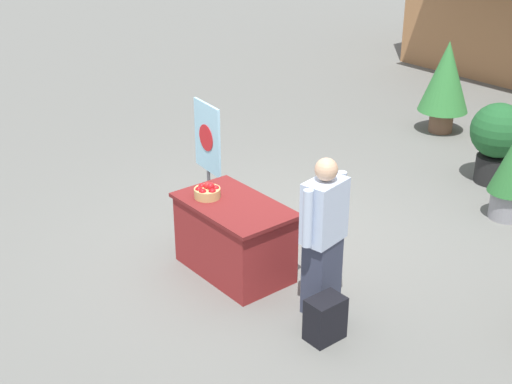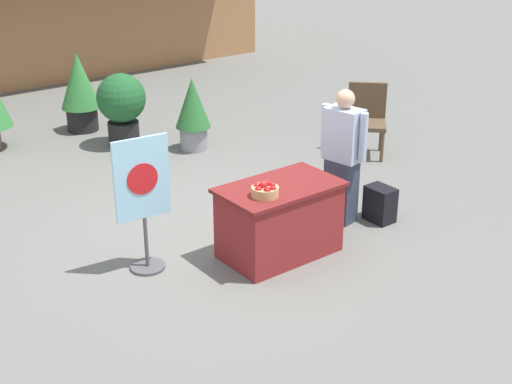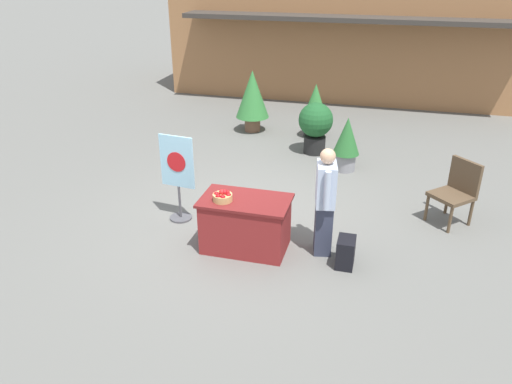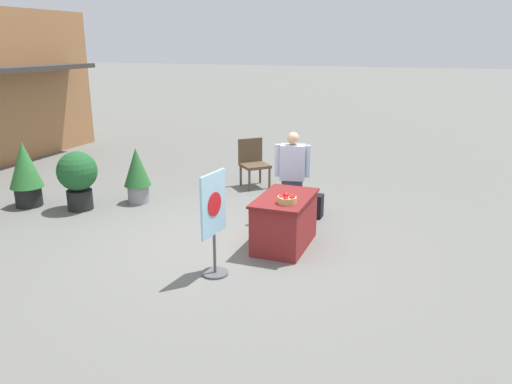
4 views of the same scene
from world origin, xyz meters
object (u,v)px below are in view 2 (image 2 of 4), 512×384
(poster_board, at_px, (143,199))
(potted_plant_near_left, at_px, (193,111))
(display_table, at_px, (279,220))
(person_visitor, at_px, (343,156))
(apple_basket, at_px, (265,190))
(potted_plant_near_right, at_px, (80,89))
(backpack, at_px, (380,204))
(potted_plant_far_left, at_px, (122,104))
(patio_chair, at_px, (366,116))

(poster_board, distance_m, potted_plant_near_left, 3.63)
(display_table, xyz_separation_m, person_visitor, (1.09, 0.21, 0.40))
(apple_basket, distance_m, potted_plant_near_right, 5.32)
(person_visitor, height_order, potted_plant_near_left, person_visitor)
(backpack, bearing_deg, person_visitor, 141.06)
(potted_plant_far_left, relative_size, potted_plant_near_right, 0.88)
(backpack, xyz_separation_m, potted_plant_near_right, (-1.29, 5.26, 0.47))
(poster_board, xyz_separation_m, potted_plant_near_right, (1.44, 4.59, -0.10))
(apple_basket, xyz_separation_m, potted_plant_near_right, (0.46, 5.29, -0.18))
(patio_chair, distance_m, potted_plant_near_left, 2.53)
(poster_board, bearing_deg, apple_basket, 60.95)
(potted_plant_far_left, bearing_deg, backpack, -75.26)
(apple_basket, relative_size, poster_board, 0.19)
(patio_chair, distance_m, potted_plant_near_right, 4.51)
(potted_plant_far_left, bearing_deg, poster_board, -114.63)
(apple_basket, height_order, backpack, apple_basket)
(display_table, distance_m, patio_chair, 3.41)
(apple_basket, height_order, person_visitor, person_visitor)
(poster_board, height_order, potted_plant_far_left, poster_board)
(apple_basket, height_order, potted_plant_far_left, potted_plant_far_left)
(potted_plant_far_left, bearing_deg, potted_plant_near_left, -46.98)
(person_visitor, distance_m, patio_chair, 2.39)
(person_visitor, bearing_deg, potted_plant_far_left, -89.98)
(display_table, distance_m, potted_plant_near_right, 5.18)
(poster_board, relative_size, potted_plant_far_left, 1.29)
(display_table, xyz_separation_m, apple_basket, (-0.29, -0.12, 0.46))
(backpack, height_order, potted_plant_far_left, potted_plant_far_left)
(patio_chair, bearing_deg, potted_plant_near_right, -96.41)
(potted_plant_near_left, xyz_separation_m, potted_plant_near_right, (-0.92, 1.85, 0.09))
(poster_board, relative_size, potted_plant_near_right, 1.14)
(apple_basket, xyz_separation_m, backpack, (1.75, 0.04, -0.65))
(backpack, relative_size, potted_plant_near_left, 0.39)
(patio_chair, bearing_deg, display_table, -16.07)
(poster_board, relative_size, patio_chair, 1.38)
(backpack, relative_size, poster_board, 0.30)
(display_table, height_order, patio_chair, patio_chair)
(poster_board, bearing_deg, person_visitor, 87.58)
(person_visitor, xyz_separation_m, backpack, (0.36, -0.29, -0.59))
(potted_plant_far_left, height_order, potted_plant_near_right, potted_plant_near_right)
(person_visitor, bearing_deg, display_table, -0.00)
(backpack, height_order, patio_chair, patio_chair)
(display_table, relative_size, person_visitor, 0.80)
(apple_basket, height_order, poster_board, poster_board)
(person_visitor, bearing_deg, potted_plant_near_left, -100.67)
(apple_basket, bearing_deg, poster_board, 144.38)
(backpack, relative_size, patio_chair, 0.41)
(display_table, bearing_deg, person_visitor, 10.76)
(potted_plant_near_left, bearing_deg, backpack, -83.87)
(poster_board, relative_size, potted_plant_near_left, 1.31)
(potted_plant_near_left, bearing_deg, apple_basket, -111.83)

